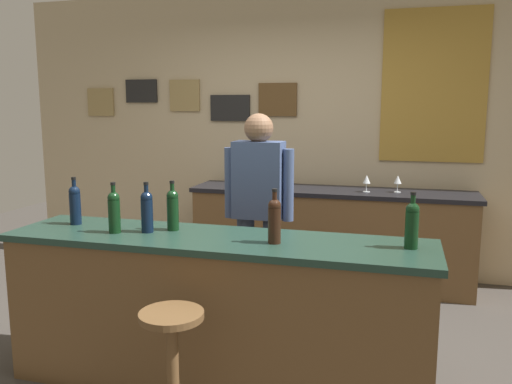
# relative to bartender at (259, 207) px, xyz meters

# --- Properties ---
(ground_plane) EXTENTS (10.00, 10.00, 0.00)m
(ground_plane) POSITION_rel_bartender_xyz_m (-0.03, -0.45, -0.94)
(ground_plane) COLOR #423D38
(back_wall) EXTENTS (6.00, 0.09, 2.80)m
(back_wall) POSITION_rel_bartender_xyz_m (-0.01, 1.58, 0.48)
(back_wall) COLOR tan
(back_wall) RESTS_ON ground_plane
(bar_counter) EXTENTS (2.52, 0.60, 0.92)m
(bar_counter) POSITION_rel_bartender_xyz_m (-0.03, -0.85, -0.47)
(bar_counter) COLOR brown
(bar_counter) RESTS_ON ground_plane
(side_counter) EXTENTS (2.62, 0.56, 0.90)m
(side_counter) POSITION_rel_bartender_xyz_m (0.37, 1.20, -0.48)
(side_counter) COLOR brown
(side_counter) RESTS_ON ground_plane
(bartender) EXTENTS (0.52, 0.21, 1.62)m
(bartender) POSITION_rel_bartender_xyz_m (0.00, 0.00, 0.00)
(bartender) COLOR #384766
(bartender) RESTS_ON ground_plane
(bar_stool) EXTENTS (0.32, 0.32, 0.68)m
(bar_stool) POSITION_rel_bartender_xyz_m (-0.05, -1.42, -0.48)
(bar_stool) COLOR brown
(bar_stool) RESTS_ON ground_plane
(wine_bottle_a) EXTENTS (0.07, 0.07, 0.31)m
(wine_bottle_a) POSITION_rel_bartender_xyz_m (-1.00, -0.78, 0.12)
(wine_bottle_a) COLOR black
(wine_bottle_a) RESTS_ON bar_counter
(wine_bottle_b) EXTENTS (0.07, 0.07, 0.31)m
(wine_bottle_b) POSITION_rel_bartender_xyz_m (-0.64, -0.91, 0.12)
(wine_bottle_b) COLOR black
(wine_bottle_b) RESTS_ON bar_counter
(wine_bottle_c) EXTENTS (0.07, 0.07, 0.31)m
(wine_bottle_c) POSITION_rel_bartender_xyz_m (-0.46, -0.85, 0.12)
(wine_bottle_c) COLOR black
(wine_bottle_c) RESTS_ON bar_counter
(wine_bottle_d) EXTENTS (0.07, 0.07, 0.31)m
(wine_bottle_d) POSITION_rel_bartender_xyz_m (-0.33, -0.76, 0.12)
(wine_bottle_d) COLOR black
(wine_bottle_d) RESTS_ON bar_counter
(wine_bottle_e) EXTENTS (0.07, 0.07, 0.31)m
(wine_bottle_e) POSITION_rel_bartender_xyz_m (0.34, -0.89, 0.12)
(wine_bottle_e) COLOR black
(wine_bottle_e) RESTS_ON bar_counter
(wine_bottle_f) EXTENTS (0.07, 0.07, 0.31)m
(wine_bottle_f) POSITION_rel_bartender_xyz_m (1.07, -0.80, 0.12)
(wine_bottle_f) COLOR black
(wine_bottle_f) RESTS_ON bar_counter
(wine_glass_a) EXTENTS (0.07, 0.07, 0.16)m
(wine_glass_a) POSITION_rel_bartender_xyz_m (0.70, 1.14, 0.07)
(wine_glass_a) COLOR silver
(wine_glass_a) RESTS_ON side_counter
(wine_glass_b) EXTENTS (0.07, 0.07, 0.16)m
(wine_glass_b) POSITION_rel_bartender_xyz_m (0.97, 1.20, 0.07)
(wine_glass_b) COLOR silver
(wine_glass_b) RESTS_ON side_counter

